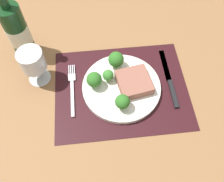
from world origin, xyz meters
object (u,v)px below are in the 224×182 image
(knife, at_px, (170,82))
(plate, at_px, (121,87))
(steak, at_px, (134,82))
(wine_glass, at_px, (33,62))
(fork, at_px, (72,89))
(wine_bottle, at_px, (17,31))

(knife, bearing_deg, plate, -176.75)
(steak, bearing_deg, knife, 2.45)
(plate, distance_m, wine_glass, 0.28)
(plate, xyz_separation_m, fork, (-0.16, 0.01, -0.01))
(steak, height_order, fork, steak)
(fork, relative_size, knife, 0.83)
(knife, relative_size, wine_glass, 1.80)
(steak, bearing_deg, wine_glass, 166.86)
(plate, xyz_separation_m, steak, (0.04, 0.00, 0.02))
(wine_glass, bearing_deg, knife, -8.76)
(wine_glass, bearing_deg, steak, -13.14)
(fork, xyz_separation_m, wine_glass, (-0.11, 0.06, 0.08))
(fork, height_order, knife, knife)
(fork, bearing_deg, knife, 0.89)
(wine_bottle, height_order, wine_glass, wine_bottle)
(plate, bearing_deg, fork, 174.85)
(wine_bottle, xyz_separation_m, wine_glass, (0.05, -0.12, -0.01))
(knife, bearing_deg, wine_bottle, 160.20)
(plate, relative_size, steak, 2.49)
(fork, height_order, wine_bottle, wine_bottle)
(wine_bottle, relative_size, wine_glass, 2.19)
(plate, bearing_deg, steak, 0.12)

